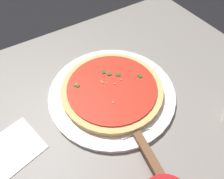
{
  "coord_description": "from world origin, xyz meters",
  "views": [
    {
      "loc": [
        0.15,
        0.29,
        1.19
      ],
      "look_at": [
        -0.04,
        -0.01,
        0.75
      ],
      "focal_mm": 35.06,
      "sensor_mm": 36.0,
      "label": 1
    }
  ],
  "objects_px": {
    "serving_plate": "(112,93)",
    "napkin_folded_right": "(9,152)",
    "pizza_server": "(142,143)",
    "pizza": "(112,89)"
  },
  "relations": [
    {
      "from": "serving_plate",
      "to": "pizza_server",
      "type": "distance_m",
      "value": 0.16
    },
    {
      "from": "pizza",
      "to": "pizza_server",
      "type": "bearing_deg",
      "value": 81.57
    },
    {
      "from": "serving_plate",
      "to": "napkin_folded_right",
      "type": "xyz_separation_m",
      "value": [
        0.28,
        0.02,
        -0.0
      ]
    },
    {
      "from": "serving_plate",
      "to": "napkin_folded_right",
      "type": "relative_size",
      "value": 2.47
    },
    {
      "from": "serving_plate",
      "to": "pizza_server",
      "type": "xyz_separation_m",
      "value": [
        0.02,
        0.16,
        0.01
      ]
    },
    {
      "from": "pizza",
      "to": "pizza_server",
      "type": "relative_size",
      "value": 1.17
    },
    {
      "from": "serving_plate",
      "to": "pizza",
      "type": "bearing_deg",
      "value": -100.93
    },
    {
      "from": "pizza",
      "to": "pizza_server",
      "type": "height_order",
      "value": "pizza"
    },
    {
      "from": "serving_plate",
      "to": "napkin_folded_right",
      "type": "height_order",
      "value": "serving_plate"
    },
    {
      "from": "pizza",
      "to": "napkin_folded_right",
      "type": "height_order",
      "value": "pizza"
    }
  ]
}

